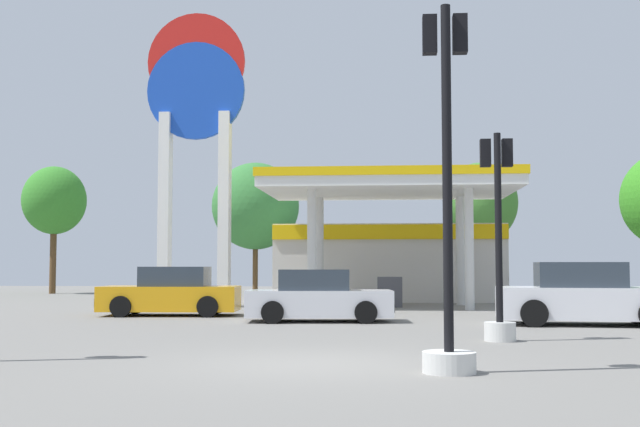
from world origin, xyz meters
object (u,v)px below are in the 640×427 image
car_1 (585,297)px  car_2 (171,293)px  traffic_signal_1 (448,240)px  tree_0 (54,201)px  station_pole_sign (196,122)px  car_0 (318,298)px  tree_2 (480,203)px  tree_1 (256,206)px  traffic_signal_2 (499,262)px

car_1 → car_2: 11.91m
traffic_signal_1 → tree_0: bearing=122.1°
station_pole_sign → car_0: bearing=-54.2°
station_pole_sign → car_2: 7.99m
car_0 → tree_2: 22.11m
tree_0 → traffic_signal_1: bearing=-57.9°
traffic_signal_1 → tree_1: bearing=104.6°
tree_0 → tree_1: size_ratio=1.00×
tree_0 → traffic_signal_2: bearing=-51.3°
traffic_signal_2 → tree_2: size_ratio=0.61×
tree_0 → tree_1: 11.24m
car_0 → tree_1: bearing=104.3°
car_2 → tree_1: bearing=90.9°
car_2 → car_1: bearing=-14.0°
car_1 → tree_0: (-23.05, 20.77, 4.31)m
tree_0 → tree_2: 22.98m
car_1 → traffic_signal_1: traffic_signal_1 is taller
tree_1 → tree_2: 11.83m
car_1 → car_2: size_ratio=1.09×
station_pole_sign → car_1: bearing=-33.2°
car_2 → tree_1: size_ratio=0.61×
traffic_signal_1 → tree_1: 30.45m
station_pole_sign → traffic_signal_1: station_pole_sign is taller
car_1 → traffic_signal_1: 10.26m
car_2 → tree_2: 22.09m
tree_1 → tree_2: (11.76, 1.25, 0.19)m
car_2 → tree_0: bearing=122.7°
tree_0 → tree_1: tree_0 is taller
traffic_signal_2 → car_0: bearing=128.5°
car_2 → station_pole_sign: bearing=96.1°
traffic_signal_1 → car_2: bearing=121.2°
car_2 → tree_1: (-0.27, 17.16, 3.95)m
car_2 → tree_1: tree_1 is taller
traffic_signal_2 → tree_0: tree_0 is taller
station_pole_sign → car_1: station_pole_sign is taller
car_2 → tree_0: 21.70m
car_1 → tree_0: size_ratio=0.67×
traffic_signal_1 → car_1: bearing=65.8°
car_0 → traffic_signal_1: 10.43m
traffic_signal_2 → tree_0: 32.55m
station_pole_sign → car_2: size_ratio=2.59×
station_pole_sign → tree_0: station_pole_sign is taller
station_pole_sign → traffic_signal_1: size_ratio=2.08×
car_2 → traffic_signal_1: size_ratio=0.80×
car_2 → tree_1: 17.61m
station_pole_sign → tree_0: size_ratio=1.58×
station_pole_sign → tree_1: 12.35m
tree_0 → tree_2: (22.98, 0.53, -0.23)m
traffic_signal_1 → traffic_signal_2: traffic_signal_1 is taller
traffic_signal_1 → tree_2: (4.11, 30.61, 2.93)m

